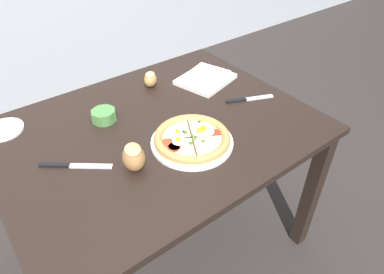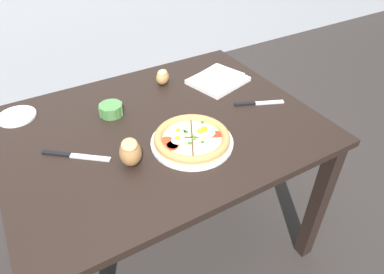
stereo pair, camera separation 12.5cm
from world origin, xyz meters
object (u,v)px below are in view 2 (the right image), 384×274
at_px(ramekin_bowl, 111,109).
at_px(bread_piece_mid, 163,77).
at_px(bread_piece_near, 130,152).
at_px(side_saucer, 17,116).
at_px(dining_table, 162,144).
at_px(knife_main, 75,156).
at_px(napkin_folded, 218,79).
at_px(knife_spare, 258,103).
at_px(pizza, 192,139).

relative_size(ramekin_bowl, bread_piece_mid, 1.06).
relative_size(bread_piece_near, side_saucer, 0.79).
height_order(bread_piece_near, bread_piece_mid, bread_piece_near).
bearing_deg(side_saucer, bread_piece_near, -58.44).
relative_size(dining_table, knife_main, 5.86).
bearing_deg(napkin_folded, side_saucer, 168.79).
height_order(dining_table, bread_piece_near, bread_piece_near).
xyz_separation_m(bread_piece_near, knife_spare, (0.62, 0.07, -0.04)).
height_order(pizza, bread_piece_near, bread_piece_near).
distance_m(pizza, ramekin_bowl, 0.38).
height_order(knife_spare, side_saucer, same).
bearing_deg(pizza, napkin_folded, 44.64).
height_order(pizza, knife_main, pizza).
height_order(bread_piece_near, knife_main, bread_piece_near).
xyz_separation_m(dining_table, bread_piece_mid, (0.15, 0.29, 0.14)).
bearing_deg(napkin_folded, bread_piece_mid, 152.91).
xyz_separation_m(bread_piece_near, knife_main, (-0.16, 0.13, -0.04)).
height_order(pizza, ramekin_bowl, pizza).
xyz_separation_m(pizza, knife_spare, (0.39, 0.09, -0.02)).
bearing_deg(bread_piece_near, napkin_folded, 29.12).
xyz_separation_m(knife_main, knife_spare, (0.78, -0.06, 0.00)).
bearing_deg(dining_table, bread_piece_mid, 61.84).
height_order(ramekin_bowl, bread_piece_near, bread_piece_near).
height_order(knife_main, side_saucer, same).
distance_m(pizza, knife_spare, 0.40).
relative_size(ramekin_bowl, bread_piece_near, 0.84).
distance_m(pizza, bread_piece_near, 0.24).
distance_m(dining_table, bread_piece_mid, 0.36).
xyz_separation_m(knife_spare, side_saucer, (-0.93, 0.42, 0.00)).
distance_m(dining_table, knife_main, 0.37).
relative_size(napkin_folded, knife_main, 1.40).
xyz_separation_m(ramekin_bowl, knife_main, (-0.21, -0.19, -0.02)).
distance_m(pizza, napkin_folded, 0.48).
bearing_deg(bread_piece_near, side_saucer, 121.56).
xyz_separation_m(bread_piece_near, bread_piece_mid, (0.34, 0.44, -0.01)).
bearing_deg(napkin_folded, bread_piece_near, -150.88).
bearing_deg(ramekin_bowl, napkin_folded, 0.36).
bearing_deg(bread_piece_mid, knife_spare, -52.71).
height_order(pizza, knife_spare, pizza).
xyz_separation_m(napkin_folded, side_saucer, (-0.88, 0.17, -0.01)).
relative_size(pizza, knife_main, 1.48).
bearing_deg(knife_spare, pizza, -144.02).
height_order(dining_table, napkin_folded, napkin_folded).
distance_m(ramekin_bowl, knife_spare, 0.63).
relative_size(pizza, bread_piece_mid, 3.18).
bearing_deg(ramekin_bowl, dining_table, -49.05).
bearing_deg(knife_main, dining_table, 42.74).
height_order(dining_table, ramekin_bowl, ramekin_bowl).
height_order(napkin_folded, knife_main, napkin_folded).
bearing_deg(dining_table, side_saucer, 144.96).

